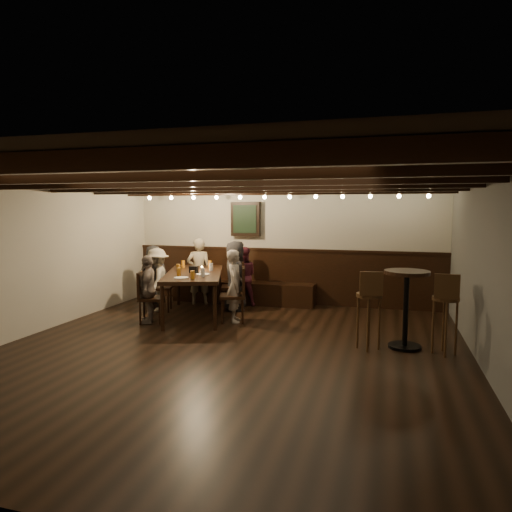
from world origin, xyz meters
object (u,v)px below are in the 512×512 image
(person_left_far, at_px, (148,289))
(bar_stool_left, at_px, (369,320))
(high_top_table, at_px, (406,297))
(chair_left_far, at_px, (150,307))
(chair_left_near, at_px, (159,296))
(chair_right_near, at_px, (234,295))
(person_right_far, at_px, (235,286))
(dining_table, at_px, (194,276))
(chair_right_far, at_px, (234,305))
(person_right_near, at_px, (235,276))
(person_bench_left, at_px, (154,276))
(person_bench_right, at_px, (243,276))
(person_left_near, at_px, (157,280))
(person_bench_centre, at_px, (199,271))
(bar_stool_right, at_px, (445,324))

(person_left_far, distance_m, bar_stool_left, 3.76)
(high_top_table, bearing_deg, chair_left_far, 175.92)
(chair_left_near, distance_m, chair_left_far, 0.90)
(chair_right_near, xyz_separation_m, person_right_far, (0.31, -0.84, 0.34))
(chair_left_far, bearing_deg, dining_table, 122.05)
(chair_left_far, bearing_deg, bar_stool_left, 63.68)
(chair_right_far, relative_size, person_right_far, 0.75)
(person_left_far, height_order, person_right_near, person_right_near)
(person_bench_left, bearing_deg, chair_left_near, 111.80)
(person_bench_right, relative_size, person_left_near, 0.98)
(person_right_near, height_order, bar_stool_left, person_right_near)
(person_bench_centre, xyz_separation_m, person_right_near, (0.90, -0.33, -0.01))
(person_right_far, bearing_deg, chair_left_near, 58.52)
(person_bench_left, xyz_separation_m, bar_stool_left, (4.29, -1.73, -0.20))
(person_left_near, distance_m, high_top_table, 4.65)
(dining_table, relative_size, chair_left_near, 2.48)
(person_bench_right, distance_m, bar_stool_left, 3.46)
(person_right_near, distance_m, person_right_far, 0.90)
(chair_left_far, relative_size, person_bench_right, 0.74)
(person_left_far, bearing_deg, dining_table, 120.96)
(chair_right_near, height_order, person_left_near, person_left_near)
(dining_table, distance_m, person_right_near, 0.88)
(person_bench_right, height_order, person_left_far, person_bench_right)
(chair_right_near, bearing_deg, dining_table, 122.00)
(chair_left_far, bearing_deg, person_left_near, -178.01)
(person_right_near, bearing_deg, bar_stool_left, -143.75)
(dining_table, relative_size, chair_right_far, 2.47)
(chair_left_near, height_order, bar_stool_right, bar_stool_right)
(dining_table, xyz_separation_m, person_bench_left, (-1.14, 0.57, -0.13))
(person_bench_right, relative_size, bar_stool_left, 1.07)
(person_bench_left, distance_m, high_top_table, 5.03)
(chair_left_near, xyz_separation_m, person_left_far, (0.26, -0.86, 0.30))
(person_bench_right, bearing_deg, chair_right_far, 82.41)
(person_right_near, bearing_deg, person_bench_left, 74.74)
(person_bench_right, bearing_deg, person_bench_left, 0.00)
(chair_left_near, height_order, person_right_far, person_right_far)
(chair_right_near, height_order, person_right_far, person_right_far)
(high_top_table, height_order, bar_stool_right, bar_stool_right)
(chair_left_far, relative_size, person_right_near, 0.66)
(person_bench_centre, bearing_deg, chair_right_near, 140.20)
(chair_left_far, bearing_deg, person_bench_left, -172.36)
(dining_table, xyz_separation_m, bar_stool_right, (4.15, -1.11, -0.33))
(person_bench_right, distance_m, person_right_far, 1.36)
(person_right_far, bearing_deg, high_top_table, -123.83)
(person_right_far, xyz_separation_m, bar_stool_right, (3.30, -0.92, -0.21))
(bar_stool_right, bearing_deg, chair_left_far, 178.63)
(person_bench_centre, height_order, high_top_table, person_bench_centre)
(chair_left_near, height_order, chair_right_near, chair_right_near)
(chair_right_near, relative_size, person_bench_centre, 0.69)
(chair_right_near, bearing_deg, chair_left_near, 90.00)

